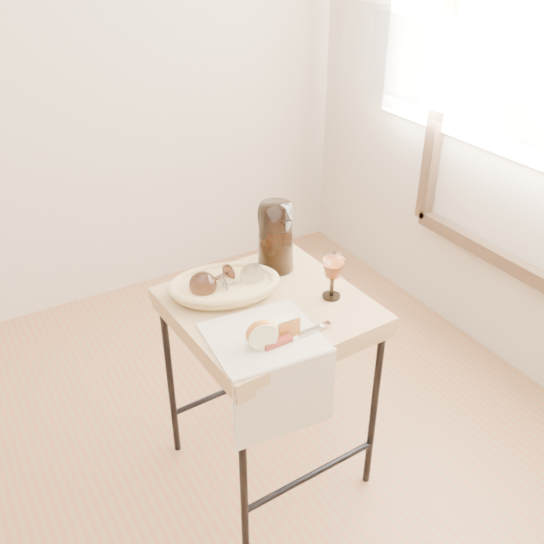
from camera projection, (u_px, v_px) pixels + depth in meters
side_table at (269, 390)px, 2.09m from camera, size 0.58×0.58×0.71m
tea_towel at (264, 337)px, 1.75m from camera, size 0.33×0.30×0.01m
bread_basket at (224, 288)px, 1.94m from camera, size 0.36×0.29×0.05m
goblet_lying_a at (214, 280)px, 1.92m from camera, size 0.16×0.12×0.09m
goblet_lying_b at (240, 279)px, 1.93m from camera, size 0.13×0.08×0.08m
pitcher at (276, 237)px, 2.03m from camera, size 0.20×0.27×0.28m
wine_goblet at (332, 277)px, 1.90m from camera, size 0.08×0.08×0.15m
apple_half at (261, 333)px, 1.69m from camera, size 0.10×0.07×0.08m
apple_wedge at (283, 326)px, 1.75m from camera, size 0.07×0.04×0.05m
table_knife at (296, 335)px, 1.74m from camera, size 0.22×0.03×0.02m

